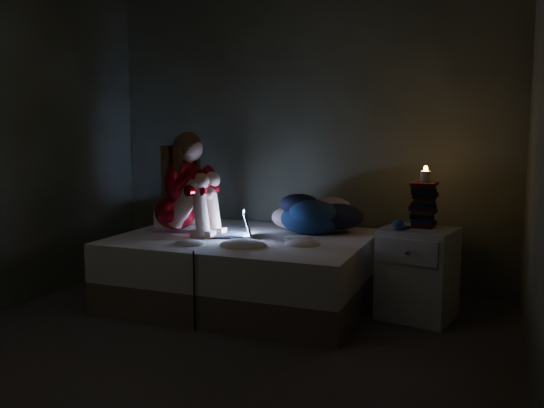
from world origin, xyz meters
The scene contains 12 objects.
floor centered at (0.00, 0.00, -0.01)m, with size 3.60×3.80×0.02m, color #36302E.
wall_back centered at (0.00, 1.91, 1.30)m, with size 3.60×0.02×2.60m, color #343A2C.
bed centered at (-0.22, 1.10, 0.26)m, with size 1.90×1.43×0.52m, color silver, non-canonical shape.
pillow centered at (-0.90, 1.38, 0.59)m, with size 0.45×0.32×0.13m, color silver.
woman centered at (-0.79, 1.04, 0.93)m, with size 0.50×0.33×0.81m, color #940409, non-canonical shape.
laptop centered at (-0.31, 1.03, 0.63)m, with size 0.30×0.21×0.21m, color black, non-canonical shape.
clothes_pile centered at (0.22, 1.45, 0.68)m, with size 0.54×0.43×0.32m, color navy, non-canonical shape.
nightstand centered at (1.09, 1.19, 0.33)m, with size 0.49×0.43×0.65m, color silver.
book_stack centered at (1.12, 1.28, 0.80)m, with size 0.19×0.25×0.30m, color black, non-canonical shape.
candle centered at (1.12, 1.28, 1.00)m, with size 0.07×0.07×0.08m, color beige.
phone centered at (1.00, 1.12, 0.66)m, with size 0.07×0.14×0.01m, color black.
blue_orb centered at (1.00, 1.03, 0.69)m, with size 0.08×0.08×0.08m, color #284F94.
Camera 1 is at (1.60, -2.96, 1.36)m, focal length 38.34 mm.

